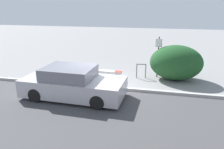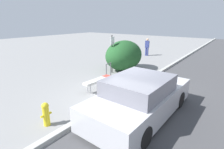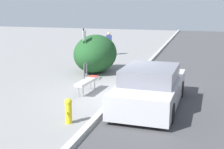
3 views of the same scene
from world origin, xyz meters
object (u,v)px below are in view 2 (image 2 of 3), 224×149
bike_rack (108,69)px  pedestrian (147,47)px  sign_post (112,51)px  fire_hydrant (46,113)px  bench (98,80)px  parked_car_near (141,98)px

bike_rack → pedestrian: size_ratio=0.53×
sign_post → pedestrian: sign_post is taller
sign_post → fire_hydrant: 6.16m
fire_hydrant → pedestrian: (12.17, 2.42, 0.43)m
bench → parked_car_near: (-0.90, -2.66, 0.18)m
sign_post → pedestrian: (6.34, 0.67, -0.54)m
pedestrian → parked_car_near: pedestrian is taller
parked_car_near → bench: bearing=73.2°
bike_rack → pedestrian: bearing=8.3°
parked_car_near → fire_hydrant: bearing=139.8°
sign_post → fire_hydrant: size_ratio=3.01×
bench → parked_car_near: parked_car_near is taller
parked_car_near → sign_post: bearing=48.6°
bike_rack → parked_car_near: bearing=-128.3°
bike_rack → sign_post: 1.30m
bench → bike_rack: size_ratio=1.98×
bench → fire_hydrant: fire_hydrant is taller
bench → pedestrian: size_ratio=1.04×
bench → sign_post: bearing=26.3°
sign_post → pedestrian: size_ratio=1.47×
bench → pedestrian: pedestrian is taller
bike_rack → fire_hydrant: bearing=-164.6°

